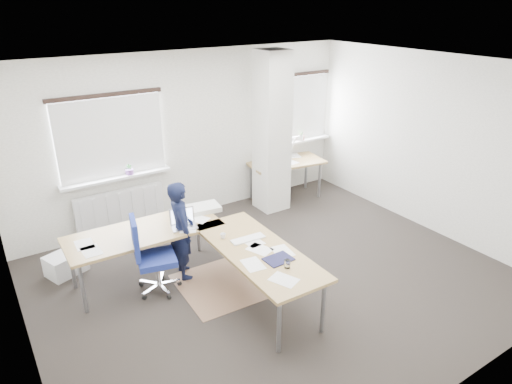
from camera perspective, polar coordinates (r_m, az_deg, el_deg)
ground at (r=6.34m, az=2.37°, el=-10.80°), size 6.00×6.00×0.00m
room_shell at (r=6.01m, az=1.54°, el=5.81°), size 6.04×5.04×2.82m
floor_mat at (r=6.28m, az=-3.12°, el=-11.11°), size 1.41×1.21×0.01m
white_crate at (r=6.90m, az=-22.68°, el=-8.26°), size 0.59×0.50×0.30m
desk_main at (r=5.85m, az=-6.80°, el=-6.09°), size 2.40×2.65×0.96m
desk_side at (r=8.53m, az=3.72°, el=3.58°), size 1.49×0.90×1.22m
task_chair at (r=6.09m, az=-12.57°, el=-9.60°), size 0.59×0.58×1.07m
person at (r=6.16m, az=-9.30°, el=-4.73°), size 0.42×0.56×1.38m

